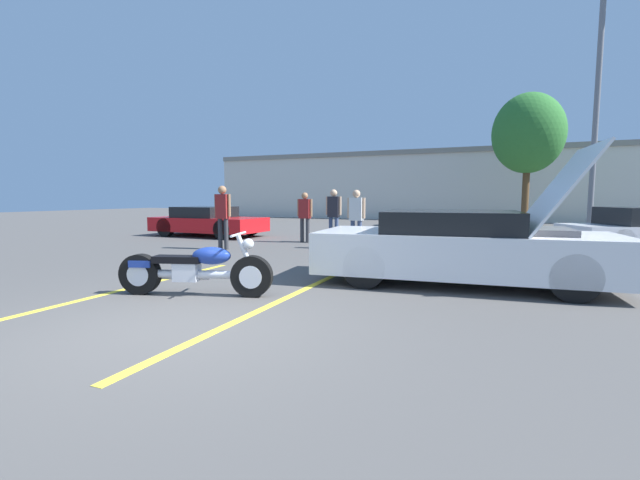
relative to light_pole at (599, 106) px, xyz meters
The scene contains 13 objects.
ground_plane 15.53m from the light_pole, 114.47° to the right, with size 80.00×80.00×0.00m, color #514F4C.
parking_stripe_foreground 15.54m from the light_pole, 124.01° to the right, with size 0.12×5.28×0.01m, color yellow.
parking_stripe_middle 14.31m from the light_pole, 114.83° to the right, with size 0.12×5.28×0.01m, color yellow.
far_building 13.49m from the light_pole, 117.54° to the left, with size 32.00×4.20×4.40m.
light_pole is the anchor object (origin of this frame).
tree_background 5.86m from the light_pole, 108.49° to the left, with size 3.26×3.26×6.32m.
motorcycle 14.65m from the light_pole, 119.98° to the right, with size 2.26×0.95×0.94m.
show_car_hood_open 11.02m from the light_pole, 109.54° to the right, with size 4.92×2.36×2.25m.
parked_car_left_row 14.17m from the light_pole, 162.03° to the right, with size 4.18×2.02×1.09m.
spectator_near_motorcycle 9.50m from the light_pole, 138.34° to the right, with size 0.52×0.22×1.65m.
spectator_by_show_car 10.53m from the light_pole, 150.71° to the right, with size 0.52×0.21×1.60m.
spectator_midground 9.66m from the light_pole, 149.84° to the right, with size 0.52×0.22×1.69m.
spectator_far_lot 12.87m from the light_pole, 143.64° to the right, with size 0.52×0.23×1.76m.
Camera 1 is at (3.27, -3.67, 1.46)m, focal length 24.00 mm.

